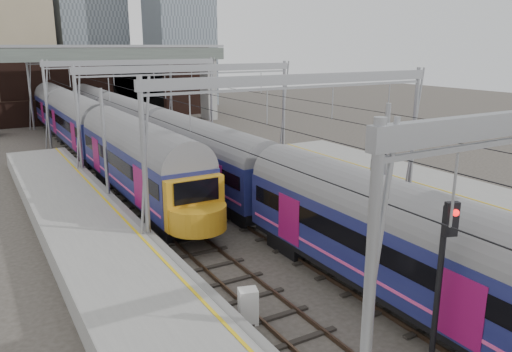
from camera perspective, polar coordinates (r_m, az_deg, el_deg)
ground at (r=21.31m, az=17.53°, el=-11.68°), size 160.00×160.00×0.00m
platform_left at (r=17.89m, az=-12.58°, el=-14.67°), size 4.32×55.00×1.12m
tracks at (r=32.47m, az=-2.23°, el=-1.75°), size 14.40×80.00×0.22m
overhead_line at (r=37.09m, az=-7.13°, el=10.52°), size 16.80×80.00×8.00m
retaining_wall at (r=66.58m, az=-16.51°, el=9.94°), size 28.00×2.75×9.00m
overbridge at (r=60.33m, az=-16.62°, el=12.29°), size 28.00×3.00×9.25m
train_main at (r=38.37m, az=-10.64°, el=4.29°), size 2.71×62.64×4.69m
train_second at (r=55.19m, az=-21.21°, el=6.84°), size 2.95×68.08×5.02m
signal_near_left at (r=14.86m, az=20.50°, el=-9.92°), size 0.41×0.48×5.24m
signal_near_centre at (r=21.62m, az=13.07°, el=-2.34°), size 0.37×0.46×4.79m
relay_cabinet at (r=17.51m, az=-0.91°, el=-14.68°), size 0.76×0.69×1.27m
equip_cover_b at (r=28.27m, az=-2.07°, el=-4.23°), size 0.84×0.61×0.10m
equip_cover_c at (r=25.83m, az=25.31°, el=-7.56°), size 1.09×0.90×0.11m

